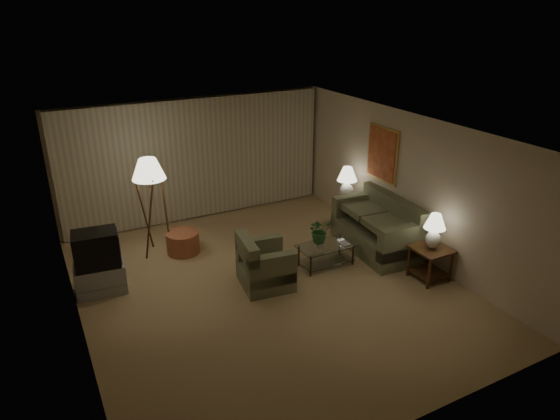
% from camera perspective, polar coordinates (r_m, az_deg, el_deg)
% --- Properties ---
extents(ground, '(7.00, 7.00, 0.00)m').
position_cam_1_polar(ground, '(8.74, -1.51, -8.64)').
color(ground, tan).
rests_on(ground, ground).
extents(room_shell, '(6.04, 7.02, 2.72)m').
position_cam_1_polar(room_shell, '(9.28, -5.63, 5.07)').
color(room_shell, '#C5B297').
rests_on(room_shell, ground).
extents(sofa, '(2.07, 1.27, 0.85)m').
position_cam_1_polar(sofa, '(9.93, 10.89, -2.24)').
color(sofa, '#6A6D4D').
rests_on(sofa, ground).
extents(armchair, '(1.08, 1.05, 0.73)m').
position_cam_1_polar(armchair, '(8.59, -1.67, -6.41)').
color(armchair, '#6A6D4D').
rests_on(armchair, ground).
extents(side_table_near, '(0.61, 0.61, 0.60)m').
position_cam_1_polar(side_table_near, '(9.13, 16.84, -5.20)').
color(side_table_near, '#351D0E').
rests_on(side_table_near, ground).
extents(side_table_far, '(0.47, 0.39, 0.60)m').
position_cam_1_polar(side_table_far, '(10.93, 7.49, 0.21)').
color(side_table_far, '#351D0E').
rests_on(side_table_far, ground).
extents(table_lamp_near, '(0.37, 0.37, 0.64)m').
position_cam_1_polar(table_lamp_near, '(8.89, 17.24, -2.00)').
color(table_lamp_near, white).
rests_on(table_lamp_near, side_table_near).
extents(table_lamp_far, '(0.42, 0.42, 0.73)m').
position_cam_1_polar(table_lamp_far, '(10.70, 7.67, 3.36)').
color(table_lamp_far, white).
rests_on(table_lamp_far, side_table_far).
extents(coffee_table, '(1.05, 0.57, 0.41)m').
position_cam_1_polar(coffee_table, '(9.27, 5.28, -4.80)').
color(coffee_table, silver).
rests_on(coffee_table, ground).
extents(tv_cabinet, '(0.92, 0.68, 0.50)m').
position_cam_1_polar(tv_cabinet, '(8.98, -19.80, -7.35)').
color(tv_cabinet, '#99999B').
rests_on(tv_cabinet, ground).
extents(crt_tv, '(0.82, 0.66, 0.61)m').
position_cam_1_polar(crt_tv, '(8.73, -20.27, -4.20)').
color(crt_tv, black).
rests_on(crt_tv, tv_cabinet).
extents(floor_lamp, '(0.62, 0.62, 1.92)m').
position_cam_1_polar(floor_lamp, '(9.69, -14.41, 0.53)').
color(floor_lamp, '#351D0E').
rests_on(floor_lamp, ground).
extents(ottoman, '(0.83, 0.83, 0.42)m').
position_cam_1_polar(ottoman, '(9.91, -11.01, -3.66)').
color(ottoman, '#A95E39').
rests_on(ottoman, ground).
extents(vase, '(0.19, 0.19, 0.16)m').
position_cam_1_polar(vase, '(9.10, 4.53, -3.80)').
color(vase, white).
rests_on(vase, coffee_table).
extents(flowers, '(0.48, 0.43, 0.47)m').
position_cam_1_polar(flowers, '(8.96, 4.59, -2.03)').
color(flowers, '#2F692E').
rests_on(flowers, vase).
extents(book, '(0.16, 0.22, 0.02)m').
position_cam_1_polar(book, '(9.26, 6.95, -3.90)').
color(book, olive).
rests_on(book, coffee_table).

